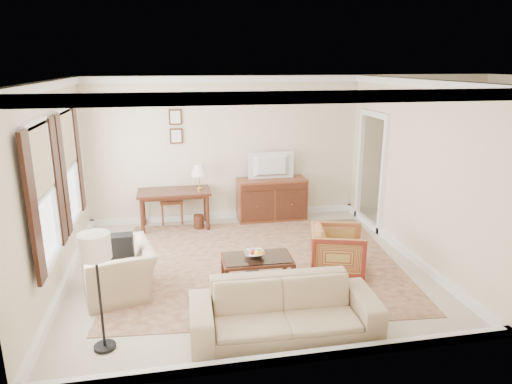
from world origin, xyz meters
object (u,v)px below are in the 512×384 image
object	(u,v)px
tv	(272,157)
coffee_table	(257,264)
writing_desk	(174,196)
striped_armchair	(338,249)
club_armchair	(118,262)
sofa	(285,301)
sideboard	(272,199)

from	to	relation	value
tv	coffee_table	distance (m)	3.06
tv	coffee_table	xyz separation A→B (m)	(-0.84, -2.77, -0.98)
writing_desk	coffee_table	distance (m)	2.89
striped_armchair	club_armchair	size ratio (longest dim) A/B	0.76
sofa	coffee_table	bearing A→B (deg)	95.17
writing_desk	tv	world-z (taller)	tv
writing_desk	striped_armchair	size ratio (longest dim) A/B	1.72
sideboard	writing_desk	bearing A→B (deg)	-175.73
club_armchair	sofa	world-z (taller)	club_armchair
club_armchair	sofa	xyz separation A→B (m)	(2.02, -1.43, -0.03)
writing_desk	striped_armchair	world-z (taller)	striped_armchair
writing_desk	tv	xyz separation A→B (m)	(1.97, 0.13, 0.66)
writing_desk	sideboard	xyz separation A→B (m)	(1.97, 0.15, -0.22)
sideboard	striped_armchair	bearing A→B (deg)	-80.88
club_armchair	sofa	size ratio (longest dim) A/B	0.48
club_armchair	sideboard	bearing A→B (deg)	120.35
striped_armchair	sofa	size ratio (longest dim) A/B	0.36
coffee_table	sofa	xyz separation A→B (m)	(0.07, -1.32, 0.11)
club_armchair	striped_armchair	bearing A→B (deg)	76.81
striped_armchair	tv	bearing A→B (deg)	25.81
writing_desk	sofa	xyz separation A→B (m)	(1.19, -3.96, -0.21)
coffee_table	striped_armchair	bearing A→B (deg)	5.54
sofa	writing_desk	bearing A→B (deg)	108.88
sideboard	club_armchair	bearing A→B (deg)	-136.23
tv	sofa	size ratio (longest dim) A/B	0.40
striped_armchair	sofa	xyz separation A→B (m)	(-1.20, -1.44, 0.03)
tv	club_armchair	distance (m)	3.95
tv	striped_armchair	xyz separation A→B (m)	(0.43, -2.65, -0.90)
writing_desk	tv	bearing A→B (deg)	3.69
tv	sideboard	bearing A→B (deg)	-90.00
club_armchair	sofa	bearing A→B (deg)	41.36
sideboard	tv	size ratio (longest dim) A/B	1.57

